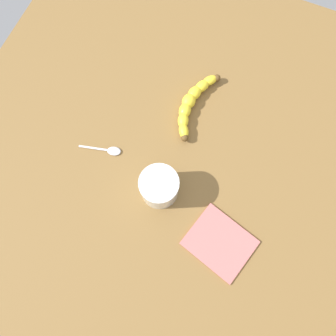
# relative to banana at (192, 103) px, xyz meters

# --- Properties ---
(wooden_tabletop) EXTENTS (1.20, 1.20, 0.03)m
(wooden_tabletop) POSITION_rel_banana_xyz_m (0.02, -0.14, -0.03)
(wooden_tabletop) COLOR brown
(wooden_tabletop) RESTS_ON ground
(banana) EXTENTS (0.08, 0.22, 0.04)m
(banana) POSITION_rel_banana_xyz_m (0.00, 0.00, 0.00)
(banana) COLOR yellow
(banana) RESTS_ON wooden_tabletop
(smoothie_glass) EXTENTS (0.09, 0.09, 0.09)m
(smoothie_glass) POSITION_rel_banana_xyz_m (0.01, -0.25, 0.03)
(smoothie_glass) COLOR silver
(smoothie_glass) RESTS_ON wooden_tabletop
(teaspoon) EXTENTS (0.11, 0.04, 0.01)m
(teaspoon) POSITION_rel_banana_xyz_m (-0.15, -0.20, -0.01)
(teaspoon) COLOR silver
(teaspoon) RESTS_ON wooden_tabletop
(folded_napkin) EXTENTS (0.18, 0.16, 0.01)m
(folded_napkin) POSITION_rel_banana_xyz_m (0.20, -0.31, -0.01)
(folded_napkin) COLOR #BC6660
(folded_napkin) RESTS_ON wooden_tabletop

